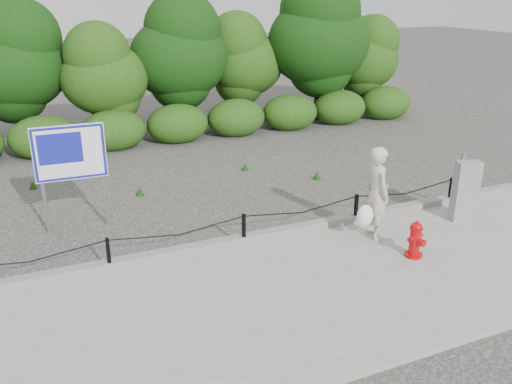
{
  "coord_description": "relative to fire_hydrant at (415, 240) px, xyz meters",
  "views": [
    {
      "loc": [
        -3.54,
        -8.54,
        4.66
      ],
      "look_at": [
        0.34,
        0.2,
        1.0
      ],
      "focal_mm": 38.0,
      "sensor_mm": 36.0,
      "label": 1
    }
  ],
  "objects": [
    {
      "name": "treeline",
      "position": [
        -2.17,
        10.63,
        2.16
      ],
      "size": [
        20.27,
        3.78,
        5.05
      ],
      "color": "black",
      "rests_on": "ground"
    },
    {
      "name": "sidewalk",
      "position": [
        -2.6,
        -0.27,
        -0.37
      ],
      "size": [
        14.0,
        4.0,
        0.08
      ],
      "primitive_type": "cube",
      "color": "gray",
      "rests_on": "ground"
    },
    {
      "name": "pedestrian",
      "position": [
        -0.18,
        0.99,
        0.55
      ],
      "size": [
        0.78,
        0.72,
        1.81
      ],
      "rotation": [
        0.0,
        0.0,
        1.41
      ],
      "color": "#BBB8A0",
      "rests_on": "sidewalk"
    },
    {
      "name": "advertising_sign",
      "position": [
        -5.37,
        3.82,
        1.13
      ],
      "size": [
        1.36,
        0.16,
        2.18
      ],
      "rotation": [
        0.0,
        0.0,
        -0.04
      ],
      "color": "slate",
      "rests_on": "ground"
    },
    {
      "name": "chain_barrier",
      "position": [
        -2.6,
        1.73,
        0.05
      ],
      "size": [
        10.06,
        0.06,
        0.6
      ],
      "color": "black",
      "rests_on": "sidewalk"
    },
    {
      "name": "fire_hydrant",
      "position": [
        0.0,
        0.0,
        0.0
      ],
      "size": [
        0.4,
        0.41,
        0.69
      ],
      "rotation": [
        0.0,
        0.0,
        0.28
      ],
      "color": "#B4060B",
      "rests_on": "sidewalk"
    },
    {
      "name": "ground",
      "position": [
        -2.6,
        1.73,
        -0.41
      ],
      "size": [
        90.0,
        90.0,
        0.0
      ],
      "primitive_type": "plane",
      "color": "#2D2B28",
      "rests_on": "ground"
    },
    {
      "name": "utility_cabinet",
      "position": [
        1.99,
        0.92,
        0.31
      ],
      "size": [
        0.54,
        0.41,
        1.4
      ],
      "rotation": [
        0.0,
        0.0,
        -0.29
      ],
      "color": "#97979A",
      "rests_on": "sidewalk"
    },
    {
      "name": "curb",
      "position": [
        -2.6,
        1.78,
        -0.26
      ],
      "size": [
        14.0,
        0.22,
        0.14
      ],
      "primitive_type": "cube",
      "color": "slate",
      "rests_on": "sidewalk"
    }
  ]
}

